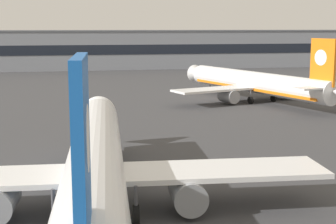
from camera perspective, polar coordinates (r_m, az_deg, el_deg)
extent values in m
cube|color=yellow|center=(51.25, -8.25, -4.69)|extent=(1.61, 180.00, 0.01)
cylinder|color=white|center=(34.12, -8.27, -5.94)|extent=(6.51, 36.18, 3.80)
cone|color=white|center=(52.97, -7.84, -0.34)|extent=(3.80, 2.87, 3.61)
cube|color=blue|center=(34.42, -8.23, -7.61)|extent=(6.22, 33.31, 0.44)
cube|color=black|center=(50.98, -7.89, 0.03)|extent=(2.93, 1.31, 0.60)
cube|color=white|center=(34.93, -8.21, -7.02)|extent=(32.27, 7.21, 0.36)
cylinder|color=black|center=(36.79, -17.95, -8.53)|extent=(1.96, 0.33, 1.95)
cylinder|color=gray|center=(34.75, 2.21, -9.12)|extent=(2.57, 3.76, 2.30)
cylinder|color=black|center=(36.48, 1.74, -8.20)|extent=(1.96, 0.33, 1.95)
cube|color=blue|center=(17.69, -9.68, -5.44)|extent=(0.76, 4.82, 7.20)
cylinder|color=white|center=(17.81, -9.70, -2.95)|extent=(0.62, 2.43, 2.40)
cylinder|color=#4C4C51|center=(48.67, -7.86, -3.66)|extent=(0.24, 0.24, 1.60)
cylinder|color=black|center=(48.92, -7.83, -4.83)|extent=(0.47, 0.93, 0.90)
cylinder|color=#4C4C51|center=(32.90, -12.86, -9.83)|extent=(0.24, 0.24, 1.60)
cylinder|color=black|center=(33.29, -12.79, -11.65)|extent=(0.50, 1.33, 1.30)
cylinder|color=#4C4C51|center=(32.76, -3.65, -9.68)|extent=(0.24, 0.24, 1.60)
cylinder|color=black|center=(33.15, -3.63, -11.52)|extent=(0.50, 1.33, 1.30)
cylinder|color=white|center=(86.57, 9.86, 3.33)|extent=(13.83, 33.23, 3.57)
cone|color=white|center=(101.19, 3.37, 4.36)|extent=(3.98, 3.37, 3.39)
cube|color=orange|center=(86.69, 9.84, 2.69)|extent=(12.92, 30.64, 0.41)
cube|color=black|center=(99.64, 3.93, 4.63)|extent=(2.86, 1.81, 0.56)
cube|color=white|center=(87.10, 9.61, 2.85)|extent=(29.95, 13.56, 0.34)
cylinder|color=gray|center=(82.98, 6.86, 1.79)|extent=(3.10, 3.88, 2.16)
cylinder|color=black|center=(84.37, 6.17, 1.93)|extent=(1.80, 0.73, 1.83)
cylinder|color=gray|center=(90.29, 12.84, 2.25)|extent=(3.10, 3.88, 2.16)
cylinder|color=black|center=(91.57, 12.12, 2.38)|extent=(1.80, 0.73, 1.83)
cube|color=orange|center=(75.34, 17.10, 5.39)|extent=(1.75, 4.40, 6.76)
cylinder|color=white|center=(75.49, 16.97, 5.91)|extent=(1.09, 2.27, 2.25)
cube|color=white|center=(75.27, 17.28, 2.72)|extent=(10.63, 5.69, 0.23)
cylinder|color=#4C4C51|center=(97.64, 4.79, 3.02)|extent=(0.23, 0.23, 1.50)
cylinder|color=black|center=(97.76, 4.78, 2.46)|extent=(0.62, 0.92, 0.84)
cylinder|color=#4C4C51|center=(83.79, 9.34, 2.03)|extent=(0.23, 0.23, 1.50)
cylinder|color=black|center=(83.94, 9.32, 1.31)|extent=(0.73, 1.28, 1.22)
cylinder|color=#4C4C51|center=(86.91, 11.86, 2.22)|extent=(0.23, 0.23, 1.50)
cylinder|color=black|center=(87.04, 11.83, 1.53)|extent=(0.73, 1.28, 1.22)
cone|color=orange|center=(51.12, -9.10, -4.43)|extent=(0.36, 0.36, 0.55)
cylinder|color=white|center=(51.12, -9.10, -4.40)|extent=(0.23, 0.23, 0.07)
cube|color=orange|center=(51.19, -9.09, -4.71)|extent=(0.44, 0.44, 0.03)
cube|color=gray|center=(153.16, -6.38, 6.96)|extent=(163.92, 12.00, 11.09)
cube|color=black|center=(147.12, -6.18, 7.01)|extent=(157.36, 0.12, 2.80)
cube|color=#595C63|center=(153.00, -6.42, 9.11)|extent=(164.32, 12.40, 0.40)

